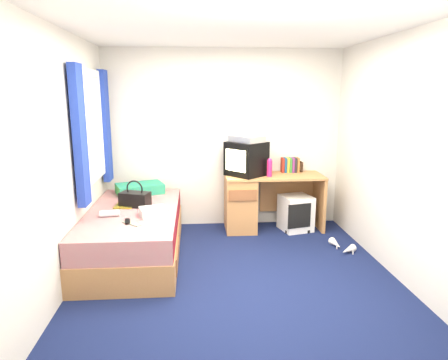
{
  "coord_description": "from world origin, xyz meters",
  "views": [
    {
      "loc": [
        -0.41,
        -3.72,
        1.82
      ],
      "look_at": [
        -0.07,
        0.7,
        0.85
      ],
      "focal_mm": 32.0,
      "sensor_mm": 36.0,
      "label": 1
    }
  ],
  "objects": [
    {
      "name": "ground",
      "position": [
        0.0,
        0.0,
        0.0
      ],
      "size": [
        3.4,
        3.4,
        0.0
      ],
      "primitive_type": "plane",
      "color": "#0C1438",
      "rests_on": "ground"
    },
    {
      "name": "room_shell",
      "position": [
        0.0,
        0.0,
        1.45
      ],
      "size": [
        3.4,
        3.4,
        3.4
      ],
      "color": "white",
      "rests_on": "ground"
    },
    {
      "name": "bed",
      "position": [
        -1.1,
        0.63,
        0.27
      ],
      "size": [
        1.01,
        2.0,
        0.54
      ],
      "color": "tan",
      "rests_on": "ground"
    },
    {
      "name": "pillow",
      "position": [
        -1.12,
        1.39,
        0.6
      ],
      "size": [
        0.67,
        0.54,
        0.13
      ],
      "primitive_type": "cube",
      "rotation": [
        0.0,
        0.0,
        0.35
      ],
      "color": "#167193",
      "rests_on": "bed"
    },
    {
      "name": "desk",
      "position": [
        0.38,
        1.44,
        0.41
      ],
      "size": [
        1.3,
        0.55,
        0.75
      ],
      "color": "tan",
      "rests_on": "ground"
    },
    {
      "name": "storage_cube",
      "position": [
        0.95,
        1.36,
        0.24
      ],
      "size": [
        0.46,
        0.46,
        0.47
      ],
      "primitive_type": "cube",
      "rotation": [
        0.0,
        0.0,
        0.25
      ],
      "color": "white",
      "rests_on": "ground"
    },
    {
      "name": "crt_tv",
      "position": [
        0.28,
        1.44,
        0.97
      ],
      "size": [
        0.61,
        0.61,
        0.44
      ],
      "rotation": [
        0.0,
        0.0,
        -0.85
      ],
      "color": "black",
      "rests_on": "desk"
    },
    {
      "name": "vcr",
      "position": [
        0.28,
        1.44,
        1.23
      ],
      "size": [
        0.49,
        0.51,
        0.08
      ],
      "primitive_type": "cube",
      "rotation": [
        0.0,
        0.0,
        -0.91
      ],
      "color": "silver",
      "rests_on": "crt_tv"
    },
    {
      "name": "book_row",
      "position": [
        0.91,
        1.6,
        0.85
      ],
      "size": [
        0.24,
        0.13,
        0.2
      ],
      "color": "maroon",
      "rests_on": "desk"
    },
    {
      "name": "picture_frame",
      "position": [
        1.07,
        1.63,
        0.82
      ],
      "size": [
        0.03,
        0.12,
        0.14
      ],
      "primitive_type": "cube",
      "rotation": [
        0.0,
        0.0,
        0.05
      ],
      "color": "black",
      "rests_on": "desk"
    },
    {
      "name": "pink_water_bottle",
      "position": [
        0.57,
        1.33,
        0.86
      ],
      "size": [
        0.08,
        0.08,
        0.21
      ],
      "primitive_type": "cylinder",
      "rotation": [
        0.0,
        0.0,
        -0.27
      ],
      "color": "#DE1F66",
      "rests_on": "desk"
    },
    {
      "name": "aerosol_can",
      "position": [
        0.48,
        1.46,
        0.83
      ],
      "size": [
        0.05,
        0.05,
        0.17
      ],
      "primitive_type": "cylinder",
      "rotation": [
        0.0,
        0.0,
        0.04
      ],
      "color": "white",
      "rests_on": "desk"
    },
    {
      "name": "handbag",
      "position": [
        -1.09,
        0.78,
        0.63
      ],
      "size": [
        0.37,
        0.28,
        0.31
      ],
      "rotation": [
        0.0,
        0.0,
        -0.32
      ],
      "color": "black",
      "rests_on": "bed"
    },
    {
      "name": "towel",
      "position": [
        -0.85,
        0.39,
        0.59
      ],
      "size": [
        0.33,
        0.3,
        0.09
      ],
      "primitive_type": "cube",
      "rotation": [
        0.0,
        0.0,
        0.31
      ],
      "color": "silver",
      "rests_on": "bed"
    },
    {
      "name": "magazine",
      "position": [
        -1.22,
        0.81,
        0.55
      ],
      "size": [
        0.23,
        0.3,
        0.01
      ],
      "primitive_type": "cube",
      "rotation": [
        0.0,
        0.0,
        -0.08
      ],
      "color": "yellow",
      "rests_on": "bed"
    },
    {
      "name": "water_bottle",
      "position": [
        -1.31,
        0.39,
        0.58
      ],
      "size": [
        0.21,
        0.1,
        0.07
      ],
      "primitive_type": "cylinder",
      "rotation": [
        0.0,
        1.57,
        0.15
      ],
      "color": "silver",
      "rests_on": "bed"
    },
    {
      "name": "colour_swatch_fan",
      "position": [
        -1.04,
        0.12,
        0.55
      ],
      "size": [
        0.21,
        0.19,
        0.01
      ],
      "primitive_type": "cube",
      "rotation": [
        0.0,
        0.0,
        -0.69
      ],
      "color": "orange",
      "rests_on": "bed"
    },
    {
      "name": "remote_control",
      "position": [
        -1.09,
        0.19,
        0.55
      ],
      "size": [
        0.08,
        0.17,
        0.02
      ],
      "primitive_type": "cube",
      "rotation": [
        0.0,
        0.0,
        0.17
      ],
      "color": "black",
      "rests_on": "bed"
    },
    {
      "name": "window_assembly",
      "position": [
        -1.55,
        0.9,
        1.42
      ],
      "size": [
        0.11,
        1.42,
        1.4
      ],
      "color": "silver",
      "rests_on": "room_shell"
    },
    {
      "name": "white_heels",
      "position": [
        1.32,
        0.6,
        0.04
      ],
      "size": [
        0.24,
        0.41,
        0.09
      ],
      "color": "white",
      "rests_on": "ground"
    }
  ]
}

